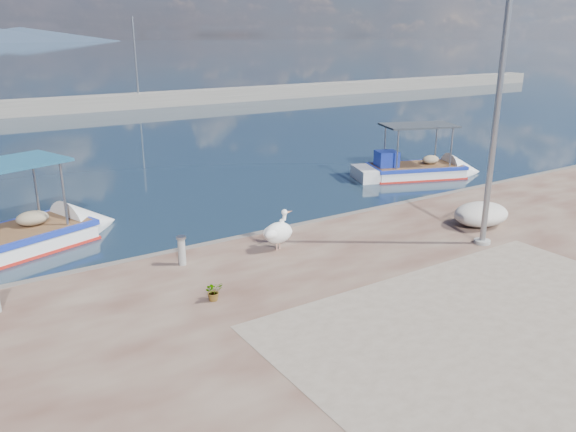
# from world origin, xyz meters

# --- Properties ---
(ground) EXTENTS (1400.00, 1400.00, 0.00)m
(ground) POSITION_xyz_m (0.00, 0.00, 0.00)
(ground) COLOR #162635
(ground) RESTS_ON ground
(quay_patch) EXTENTS (9.00, 7.00, 0.01)m
(quay_patch) POSITION_xyz_m (1.00, -3.00, 0.50)
(quay_patch) COLOR gray
(quay_patch) RESTS_ON quay
(breakwater) EXTENTS (120.00, 2.20, 7.50)m
(breakwater) POSITION_xyz_m (-0.00, 40.00, 0.60)
(breakwater) COLOR gray
(breakwater) RESTS_ON ground
(boat_left) EXTENTS (6.69, 4.04, 3.06)m
(boat_left) POSITION_xyz_m (-6.48, 8.64, 0.24)
(boat_left) COLOR white
(boat_left) RESTS_ON ground
(boat_right) EXTENTS (5.93, 3.67, 2.71)m
(boat_right) POSITION_xyz_m (9.96, 8.89, 0.21)
(boat_right) COLOR white
(boat_right) RESTS_ON ground
(pelican) EXTENTS (1.11, 0.76, 1.06)m
(pelican) POSITION_xyz_m (-0.46, 3.56, 1.00)
(pelican) COLOR tan
(pelican) RESTS_ON quay
(lamp_post) EXTENTS (0.44, 0.96, 7.00)m
(lamp_post) POSITION_xyz_m (4.53, 0.92, 3.80)
(lamp_post) COLOR gray
(lamp_post) RESTS_ON quay
(bollard_near) EXTENTS (0.25, 0.25, 0.75)m
(bollard_near) POSITION_xyz_m (-3.04, 3.98, 0.91)
(bollard_near) COLOR gray
(bollard_near) RESTS_ON quay
(potted_plant) EXTENTS (0.41, 0.37, 0.43)m
(potted_plant) POSITION_xyz_m (-3.24, 1.75, 0.72)
(potted_plant) COLOR #33722D
(potted_plant) RESTS_ON quay
(net_pile_d) EXTENTS (1.82, 1.37, 0.68)m
(net_pile_d) POSITION_xyz_m (5.78, 1.98, 0.84)
(net_pile_d) COLOR silver
(net_pile_d) RESTS_ON quay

